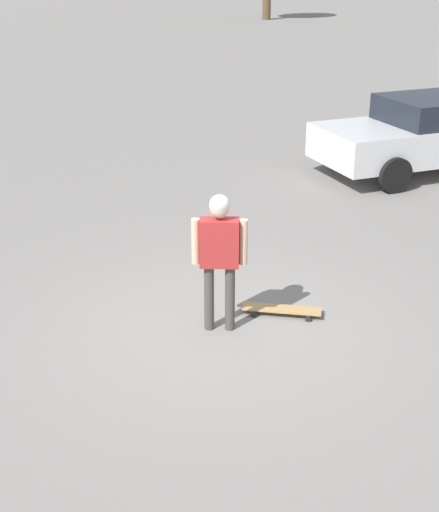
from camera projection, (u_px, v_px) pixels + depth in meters
ground_plane at (219, 328)px, 8.23m from camera, size 220.00×220.00×0.00m
person at (219, 246)px, 7.83m from camera, size 0.59×0.33×1.62m
skateboard at (282, 309)px, 8.53m from camera, size 0.97×0.43×0.08m
car_parked_near at (431, 133)px, 13.83m from camera, size 4.47×4.39×1.46m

